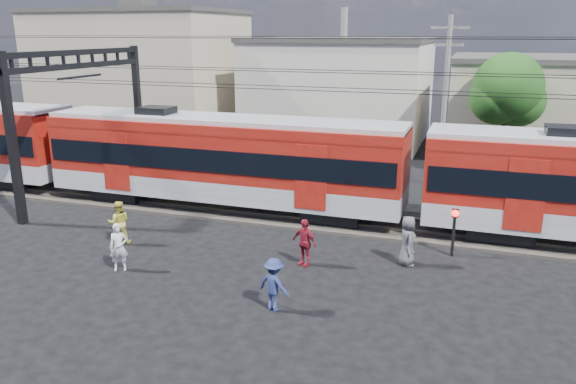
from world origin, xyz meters
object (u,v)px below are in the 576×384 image
at_px(crossing_signal, 454,223).
at_px(pedestrian_c, 274,285).
at_px(commuter_train, 227,157).
at_px(pedestrian_a, 119,247).

bearing_deg(crossing_signal, pedestrian_c, -128.46).
distance_m(commuter_train, pedestrian_a, 7.45).
bearing_deg(pedestrian_c, pedestrian_a, 8.56).
relative_size(pedestrian_a, pedestrian_c, 1.03).
distance_m(pedestrian_c, crossing_signal, 7.46).
distance_m(pedestrian_a, pedestrian_c, 5.95).
xyz_separation_m(pedestrian_c, crossing_signal, (4.63, 5.83, 0.43)).
distance_m(commuter_train, pedestrian_c, 9.88).
relative_size(commuter_train, pedestrian_c, 31.86).
distance_m(pedestrian_a, crossing_signal, 11.56).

